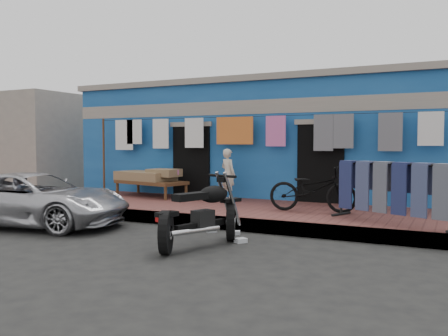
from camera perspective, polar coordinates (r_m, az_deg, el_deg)
ground at (r=7.88m, az=-6.55°, el=-9.07°), size 80.00×80.00×0.00m
sidewalk at (r=10.47m, az=2.44°, el=-5.35°), size 28.00×3.00×0.25m
curb at (r=9.18m, az=-1.26°, el=-6.54°), size 28.00×0.10×0.25m
building at (r=14.09m, az=9.05°, el=3.13°), size 12.20×5.20×3.36m
neighbor_left at (r=20.31m, az=-22.12°, el=2.93°), size 6.00×5.00×3.40m
clothesline at (r=11.69m, az=2.88°, el=3.91°), size 10.06×0.06×2.10m
car at (r=10.15m, az=-21.93°, el=-3.42°), size 4.17×2.55×1.10m
seated_person at (r=11.68m, az=0.49°, el=-0.76°), size 0.54×0.46×1.26m
bicycle at (r=9.79m, az=10.59°, el=-1.91°), size 1.81×0.80×1.13m
motorcycle at (r=7.52m, az=-2.85°, el=-5.27°), size 1.66×2.11×1.13m
charpoy at (r=12.63m, az=-8.79°, el=-1.79°), size 2.46×1.81×0.70m
jeans_rack at (r=8.86m, az=19.67°, el=-2.64°), size 2.63×2.14×1.10m
litter_a at (r=8.61m, az=1.43°, el=-7.78°), size 0.19×0.17×0.07m
litter_b at (r=8.82m, az=-1.50°, el=-7.46°), size 0.22×0.22×0.09m
litter_c at (r=7.93m, az=2.01°, el=-8.70°), size 0.22×0.23×0.07m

